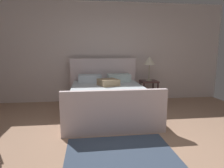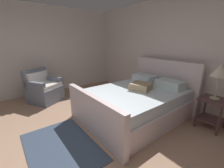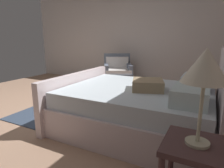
{
  "view_description": "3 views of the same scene",
  "coord_description": "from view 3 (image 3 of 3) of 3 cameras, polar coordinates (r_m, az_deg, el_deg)",
  "views": [
    {
      "loc": [
        -0.63,
        -2.3,
        1.36
      ],
      "look_at": [
        -0.19,
        1.29,
        0.75
      ],
      "focal_mm": 30.75,
      "sensor_mm": 36.0,
      "label": 1
    },
    {
      "loc": [
        1.83,
        -0.44,
        1.63
      ],
      "look_at": [
        -0.29,
        1.18,
        0.85
      ],
      "focal_mm": 23.43,
      "sensor_mm": 36.0,
      "label": 2
    },
    {
      "loc": [
        2.3,
        2.65,
        1.3
      ],
      "look_at": [
        -0.16,
        1.37,
        0.65
      ],
      "focal_mm": 31.17,
      "sensor_mm": 36.0,
      "label": 3
    }
  ],
  "objects": [
    {
      "name": "ground_plane",
      "position": [
        3.74,
        -20.34,
        -8.2
      ],
      "size": [
        6.23,
        6.0,
        0.02
      ],
      "primitive_type": "cube",
      "color": "#A47E65"
    },
    {
      "name": "area_rug",
      "position": [
        3.81,
        -16.8,
        -7.3
      ],
      "size": [
        1.48,
        0.99,
        0.01
      ],
      "primitive_type": "cube",
      "rotation": [
        0.0,
        0.0,
        0.01
      ],
      "color": "#374459",
      "rests_on": "ground"
    },
    {
      "name": "armchair",
      "position": [
        5.29,
        1.66,
        2.75
      ],
      "size": [
        0.99,
        0.99,
        0.9
      ],
      "color": "slate",
      "rests_on": "ground"
    },
    {
      "name": "bed",
      "position": [
        2.82,
        8.48,
        -6.66
      ],
      "size": [
        1.77,
        2.23,
        1.19
      ],
      "color": "silver",
      "rests_on": "ground"
    },
    {
      "name": "wall_side_left",
      "position": [
        6.08,
        1.76,
        13.46
      ],
      "size": [
        0.12,
        6.12,
        2.67
      ],
      "primitive_type": "cube",
      "color": "silver",
      "rests_on": "ground"
    },
    {
      "name": "table_lamp_right",
      "position": [
        1.34,
        25.7,
        4.17
      ],
      "size": [
        0.29,
        0.29,
        0.65
      ],
      "color": "#B7B293",
      "rests_on": "nightstand_right"
    }
  ]
}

